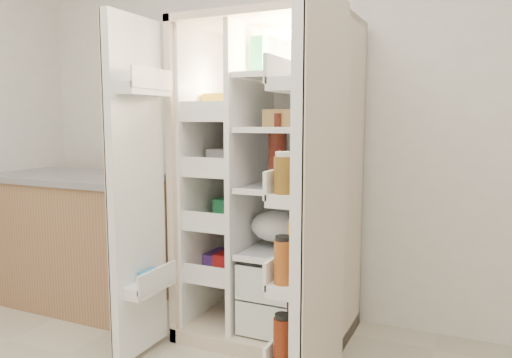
% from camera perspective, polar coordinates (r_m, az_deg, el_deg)
% --- Properties ---
extents(wall_back, '(4.00, 0.02, 2.70)m').
position_cam_1_polar(wall_back, '(3.10, 4.87, 8.79)').
color(wall_back, white).
rests_on(wall_back, floor).
extents(refrigerator, '(0.92, 0.70, 1.80)m').
position_cam_1_polar(refrigerator, '(2.82, 2.29, -3.38)').
color(refrigerator, beige).
rests_on(refrigerator, floor).
extents(freezer_door, '(0.15, 0.40, 1.72)m').
position_cam_1_polar(freezer_door, '(2.54, -13.80, -1.34)').
color(freezer_door, white).
rests_on(freezer_door, floor).
extents(fridge_door, '(0.17, 0.58, 1.72)m').
position_cam_1_polar(fridge_door, '(2.00, 7.10, -4.16)').
color(fridge_door, white).
rests_on(fridge_door, floor).
extents(kitchen_counter, '(1.22, 0.65, 0.88)m').
position_cam_1_polar(kitchen_counter, '(3.59, -20.71, -6.46)').
color(kitchen_counter, '#A07550').
rests_on(kitchen_counter, floor).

